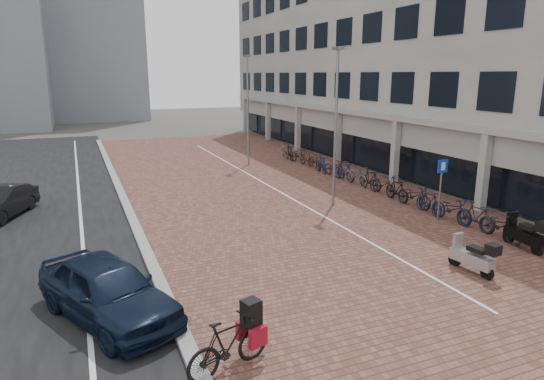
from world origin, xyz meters
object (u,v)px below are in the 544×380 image
Objects in this scene: scooter_mid at (524,233)px; parking_sign at (441,180)px; scooter_front at (472,255)px; car_navy at (107,290)px; hero_bike at (229,344)px; car_dark at (1,203)px.

scooter_mid is 3.75m from parking_sign.
scooter_mid reaches higher than scooter_front.
hero_bike is (2.03, -3.06, -0.16)m from car_navy.
car_navy reaches higher than scooter_mid.
hero_bike reaches higher than scooter_mid.
car_navy is 13.09m from scooter_mid.
scooter_mid is at bearing -27.03° from car_navy.
car_dark is 14.40m from hero_bike.
car_navy reaches higher than car_dark.
hero_bike is at bearing -173.79° from scooter_front.
hero_bike is 12.33m from parking_sign.
parking_sign is at bearing -76.86° from hero_bike.
car_navy is 10.82m from car_dark.
scooter_mid is at bearing -93.73° from hero_bike.
car_navy is at bearing -176.99° from scooter_mid.
car_navy is 2.78× the size of scooter_front.
scooter_front is 5.22m from parking_sign.
car_dark reaches higher than scooter_mid.
hero_bike is 1.17× the size of scooter_mid.
scooter_mid is (3.05, 0.80, 0.04)m from scooter_front.
hero_bike is at bearing -161.74° from scooter_mid.
hero_bike is (5.44, -13.33, -0.05)m from car_dark.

